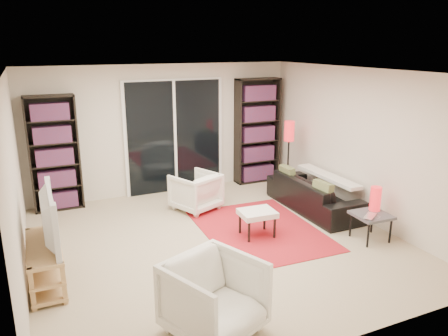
{
  "coord_description": "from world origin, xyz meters",
  "views": [
    {
      "loc": [
        -2.26,
        -5.28,
        2.75
      ],
      "look_at": [
        0.25,
        0.3,
        1.0
      ],
      "focal_mm": 35.0,
      "sensor_mm": 36.0,
      "label": 1
    }
  ],
  "objects_px": {
    "side_table": "(371,217)",
    "armchair_front": "(214,298)",
    "bookshelf_left": "(54,154)",
    "bookshelf_right": "(257,131)",
    "floor_lamp": "(289,139)",
    "ottoman": "(257,214)",
    "tv_stand": "(45,263)",
    "sofa": "(314,194)",
    "armchair_back": "(196,191)"
  },
  "relations": [
    {
      "from": "armchair_front",
      "to": "side_table",
      "type": "height_order",
      "value": "armchair_front"
    },
    {
      "from": "armchair_front",
      "to": "floor_lamp",
      "type": "distance_m",
      "value": 4.49
    },
    {
      "from": "armchair_front",
      "to": "ottoman",
      "type": "xyz_separation_m",
      "value": [
        1.45,
        1.8,
        -0.04
      ]
    },
    {
      "from": "armchair_front",
      "to": "side_table",
      "type": "distance_m",
      "value": 3.06
    },
    {
      "from": "bookshelf_left",
      "to": "side_table",
      "type": "xyz_separation_m",
      "value": [
        4.01,
        -3.17,
        -0.62
      ]
    },
    {
      "from": "bookshelf_left",
      "to": "armchair_back",
      "type": "height_order",
      "value": "bookshelf_left"
    },
    {
      "from": "side_table",
      "to": "floor_lamp",
      "type": "height_order",
      "value": "floor_lamp"
    },
    {
      "from": "bookshelf_right",
      "to": "ottoman",
      "type": "distance_m",
      "value": 2.8
    },
    {
      "from": "armchair_front",
      "to": "side_table",
      "type": "xyz_separation_m",
      "value": [
        2.89,
        1.02,
        -0.02
      ]
    },
    {
      "from": "bookshelf_left",
      "to": "bookshelf_right",
      "type": "relative_size",
      "value": 0.93
    },
    {
      "from": "bookshelf_left",
      "to": "tv_stand",
      "type": "distance_m",
      "value": 2.65
    },
    {
      "from": "armchair_front",
      "to": "floor_lamp",
      "type": "relative_size",
      "value": 0.61
    },
    {
      "from": "ottoman",
      "to": "side_table",
      "type": "distance_m",
      "value": 1.63
    },
    {
      "from": "bookshelf_left",
      "to": "floor_lamp",
      "type": "height_order",
      "value": "bookshelf_left"
    },
    {
      "from": "side_table",
      "to": "floor_lamp",
      "type": "relative_size",
      "value": 0.37
    },
    {
      "from": "sofa",
      "to": "bookshelf_left",
      "type": "bearing_deg",
      "value": 65.2
    },
    {
      "from": "bookshelf_left",
      "to": "armchair_front",
      "type": "distance_m",
      "value": 4.38
    },
    {
      "from": "tv_stand",
      "to": "sofa",
      "type": "height_order",
      "value": "sofa"
    },
    {
      "from": "bookshelf_right",
      "to": "ottoman",
      "type": "height_order",
      "value": "bookshelf_right"
    },
    {
      "from": "armchair_back",
      "to": "side_table",
      "type": "relative_size",
      "value": 1.39
    },
    {
      "from": "tv_stand",
      "to": "side_table",
      "type": "height_order",
      "value": "tv_stand"
    },
    {
      "from": "bookshelf_left",
      "to": "floor_lamp",
      "type": "xyz_separation_m",
      "value": [
        4.06,
        -0.86,
        0.07
      ]
    },
    {
      "from": "armchair_front",
      "to": "side_table",
      "type": "relative_size",
      "value": 1.64
    },
    {
      "from": "bookshelf_left",
      "to": "floor_lamp",
      "type": "distance_m",
      "value": 4.15
    },
    {
      "from": "armchair_back",
      "to": "ottoman",
      "type": "bearing_deg",
      "value": 84.04
    },
    {
      "from": "bookshelf_right",
      "to": "side_table",
      "type": "height_order",
      "value": "bookshelf_right"
    },
    {
      "from": "sofa",
      "to": "side_table",
      "type": "distance_m",
      "value": 1.34
    },
    {
      "from": "bookshelf_right",
      "to": "floor_lamp",
      "type": "xyz_separation_m",
      "value": [
        0.21,
        -0.86,
        -0.0
      ]
    },
    {
      "from": "bookshelf_left",
      "to": "armchair_back",
      "type": "distance_m",
      "value": 2.45
    },
    {
      "from": "armchair_front",
      "to": "bookshelf_left",
      "type": "bearing_deg",
      "value": 82.41
    },
    {
      "from": "ottoman",
      "to": "bookshelf_left",
      "type": "bearing_deg",
      "value": 137.1
    },
    {
      "from": "side_table",
      "to": "armchair_front",
      "type": "bearing_deg",
      "value": -160.57
    },
    {
      "from": "sofa",
      "to": "side_table",
      "type": "relative_size",
      "value": 3.78
    },
    {
      "from": "bookshelf_right",
      "to": "tv_stand",
      "type": "height_order",
      "value": "bookshelf_right"
    },
    {
      "from": "bookshelf_right",
      "to": "tv_stand",
      "type": "relative_size",
      "value": 1.78
    },
    {
      "from": "tv_stand",
      "to": "sofa",
      "type": "relative_size",
      "value": 0.61
    },
    {
      "from": "ottoman",
      "to": "floor_lamp",
      "type": "xyz_separation_m",
      "value": [
        1.48,
        1.53,
        0.7
      ]
    },
    {
      "from": "bookshelf_left",
      "to": "tv_stand",
      "type": "xyz_separation_m",
      "value": [
        -0.33,
        -2.53,
        -0.71
      ]
    },
    {
      "from": "sofa",
      "to": "floor_lamp",
      "type": "bearing_deg",
      "value": -4.94
    },
    {
      "from": "armchair_back",
      "to": "armchair_front",
      "type": "height_order",
      "value": "armchair_front"
    },
    {
      "from": "tv_stand",
      "to": "armchair_back",
      "type": "height_order",
      "value": "armchair_back"
    },
    {
      "from": "bookshelf_right",
      "to": "sofa",
      "type": "xyz_separation_m",
      "value": [
        0.12,
        -1.83,
        -0.77
      ]
    },
    {
      "from": "ottoman",
      "to": "armchair_front",
      "type": "bearing_deg",
      "value": -128.87
    },
    {
      "from": "ottoman",
      "to": "armchair_back",
      "type": "bearing_deg",
      "value": 107.44
    },
    {
      "from": "bookshelf_left",
      "to": "bookshelf_right",
      "type": "height_order",
      "value": "bookshelf_right"
    },
    {
      "from": "ottoman",
      "to": "side_table",
      "type": "relative_size",
      "value": 1.04
    },
    {
      "from": "side_table",
      "to": "sofa",
      "type": "bearing_deg",
      "value": 91.64
    },
    {
      "from": "floor_lamp",
      "to": "ottoman",
      "type": "bearing_deg",
      "value": -134.04
    },
    {
      "from": "bookshelf_left",
      "to": "side_table",
      "type": "relative_size",
      "value": 3.83
    },
    {
      "from": "tv_stand",
      "to": "armchair_back",
      "type": "relative_size",
      "value": 1.66
    }
  ]
}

